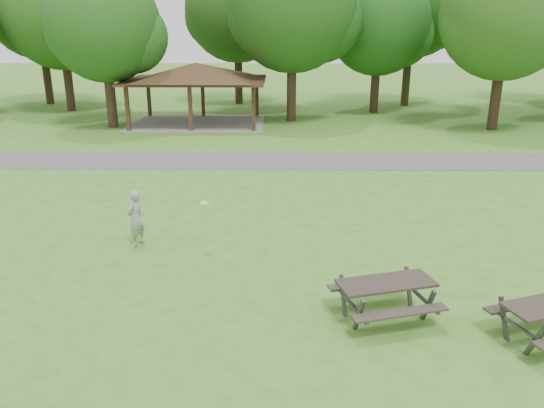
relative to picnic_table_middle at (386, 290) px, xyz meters
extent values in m
plane|color=#3E7421|center=(-3.46, -0.25, -0.65)|extent=(160.00, 160.00, 0.00)
cube|color=#4C4C4F|center=(-3.46, 13.75, -0.64)|extent=(120.00, 3.20, 0.02)
cube|color=#342113|center=(-11.16, 21.05, 0.65)|extent=(0.22, 0.22, 2.60)
cube|color=#372214|center=(-11.16, 26.45, 0.65)|extent=(0.22, 0.22, 2.60)
cube|color=#3B2115|center=(-7.46, 21.05, 0.65)|extent=(0.22, 0.22, 2.60)
cube|color=#3C2316|center=(-7.46, 26.45, 0.65)|extent=(0.22, 0.22, 2.60)
cube|color=#311F12|center=(-3.76, 21.05, 0.65)|extent=(0.22, 0.22, 2.60)
cube|color=#342212|center=(-3.76, 26.45, 0.65)|extent=(0.22, 0.22, 2.60)
cube|color=#382016|center=(-7.46, 23.75, 2.03)|extent=(8.60, 6.60, 0.16)
pyramid|color=#382616|center=(-7.46, 23.75, 2.61)|extent=(7.01, 7.01, 1.00)
cube|color=gray|center=(-7.46, 23.75, -0.64)|extent=(8.40, 6.40, 0.03)
cylinder|color=black|center=(-17.46, 28.75, 1.27)|extent=(0.60, 0.60, 3.85)
sphere|color=#1D4915|center=(-17.46, 28.75, 6.12)|extent=(7.80, 7.80, 7.80)
sphere|color=#164A15|center=(-15.70, 29.05, 5.34)|extent=(5.07, 5.07, 5.07)
sphere|color=#174012|center=(-19.02, 28.55, 5.54)|extent=(4.68, 4.68, 4.68)
cylinder|color=#2F2015|center=(-12.46, 22.25, 1.10)|extent=(0.60, 0.60, 3.50)
sphere|color=#174413|center=(-12.46, 22.25, 5.32)|extent=(6.60, 6.60, 6.60)
sphere|color=#194B15|center=(-10.97, 22.55, 4.66)|extent=(4.29, 4.29, 4.29)
sphere|color=#1A4A15|center=(-13.78, 22.05, 4.83)|extent=(3.96, 3.96, 3.96)
cylinder|color=black|center=(-1.46, 24.75, 1.36)|extent=(0.60, 0.60, 4.02)
sphere|color=#164012|center=(-1.46, 24.75, 6.37)|extent=(8.00, 8.00, 8.00)
sphere|color=#154012|center=(0.34, 25.05, 5.57)|extent=(5.20, 5.20, 5.20)
sphere|color=#154112|center=(-3.06, 24.55, 5.77)|extent=(4.80, 4.80, 4.80)
cylinder|color=black|center=(4.54, 28.25, 1.06)|extent=(0.60, 0.60, 3.43)
sphere|color=#144513|center=(4.54, 28.25, 5.40)|extent=(7.00, 7.00, 7.00)
sphere|color=#1C4E16|center=(6.12, 28.55, 4.70)|extent=(4.55, 4.55, 4.55)
sphere|color=#194914|center=(3.14, 28.05, 4.88)|extent=(4.20, 4.20, 4.20)
cylinder|color=black|center=(10.54, 21.75, 1.24)|extent=(0.60, 0.60, 3.78)
sphere|color=#1F4814|center=(10.54, 21.75, 5.90)|extent=(7.40, 7.40, 7.40)
sphere|color=#134514|center=(12.21, 22.05, 5.16)|extent=(4.81, 4.81, 4.81)
sphere|color=#1C4D16|center=(9.06, 21.55, 5.35)|extent=(4.44, 4.44, 4.44)
cylinder|color=#2F1E15|center=(-20.46, 32.25, 1.54)|extent=(0.60, 0.60, 4.38)
sphere|color=#1B4213|center=(-20.46, 32.25, 6.72)|extent=(8.00, 8.00, 8.00)
sphere|color=#1A3F12|center=(-18.66, 32.55, 5.92)|extent=(5.20, 5.20, 5.20)
sphere|color=#1B4513|center=(-22.06, 32.05, 6.12)|extent=(4.80, 4.80, 4.80)
cylinder|color=black|center=(-5.46, 32.75, 1.41)|extent=(0.60, 0.60, 4.13)
sphere|color=#1B4413|center=(-5.46, 32.75, 6.48)|extent=(8.00, 8.00, 8.00)
sphere|color=#164B15|center=(-3.66, 33.05, 5.68)|extent=(5.20, 5.20, 5.20)
sphere|color=#194B15|center=(-7.06, 32.55, 5.88)|extent=(4.80, 4.80, 4.80)
cylinder|color=#322316|center=(7.54, 31.75, 1.62)|extent=(0.60, 0.60, 4.55)
sphere|color=#194C15|center=(7.54, 31.75, 7.05)|extent=(8.40, 8.40, 8.40)
sphere|color=#1B4012|center=(9.43, 32.05, 6.21)|extent=(5.46, 5.46, 5.46)
sphere|color=#133F12|center=(5.86, 31.55, 6.42)|extent=(5.04, 5.04, 5.04)
cube|color=#2A221E|center=(0.00, 0.00, 0.18)|extent=(2.17, 1.32, 0.06)
cube|color=#312823|center=(0.18, -0.65, -0.16)|extent=(2.04, 0.82, 0.04)
cube|color=#302923|center=(-0.18, 0.65, -0.16)|extent=(2.04, 0.82, 0.04)
cube|color=#3D3D3F|center=(-0.64, -0.62, -0.24)|extent=(0.18, 0.43, 0.88)
cube|color=#404042|center=(-0.87, 0.20, -0.24)|extent=(0.18, 0.43, 0.88)
cube|color=#3F3F41|center=(-0.75, -0.21, -0.20)|extent=(0.50, 1.61, 0.06)
cube|color=#403F42|center=(0.87, -0.20, -0.24)|extent=(0.18, 0.43, 0.88)
cube|color=#464649|center=(0.64, 0.62, -0.24)|extent=(0.18, 0.43, 0.88)
cube|color=#3A3A3D|center=(0.75, 0.21, -0.20)|extent=(0.50, 1.61, 0.06)
cube|color=#2B251F|center=(2.88, -0.21, -0.17)|extent=(1.95, 0.92, 0.04)
cube|color=#3A3A3C|center=(2.52, -1.46, -0.25)|extent=(0.20, 0.41, 0.86)
cube|color=#3C3C3E|center=(2.25, -0.69, -0.25)|extent=(0.20, 0.41, 0.86)
cube|color=#454548|center=(2.39, -1.08, -0.22)|extent=(0.60, 1.53, 0.05)
cylinder|color=#FFFD28|center=(-4.30, 3.61, 0.72)|extent=(0.30, 0.30, 0.02)
imported|color=gray|center=(-6.31, 3.91, 0.16)|extent=(0.59, 0.70, 1.61)
camera|label=1|loc=(-2.29, -10.05, 5.33)|focal=35.00mm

